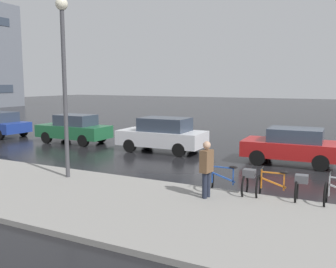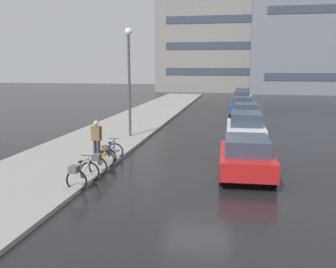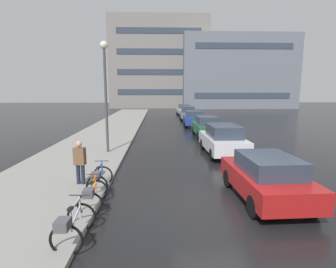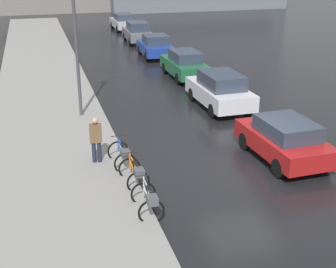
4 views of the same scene
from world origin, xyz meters
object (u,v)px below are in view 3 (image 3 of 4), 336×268
car_grey (188,113)px  car_red (266,177)px  bicycle_third (99,179)px  pedestrian (80,161)px  car_white (223,140)px  bicycle_nearest (72,226)px  car_green (206,126)px  bicycle_second (92,195)px  car_blue (194,119)px  car_silver (184,110)px  streetlamp (105,82)px

car_grey → car_red: bearing=-90.1°
bicycle_third → pedestrian: (-0.78, 0.49, 0.50)m
car_white → bicycle_third: bearing=-136.9°
bicycle_nearest → pedestrian: (-0.89, 3.72, 0.49)m
car_white → car_green: car_white is taller
car_white → car_green: (0.11, 5.68, -0.05)m
bicycle_second → car_blue: size_ratio=0.35×
bicycle_third → car_blue: car_blue is taller
car_green → pedestrian: pedestrian is taller
bicycle_nearest → car_silver: (5.60, 32.32, 0.28)m
bicycle_second → car_blue: (5.45, 18.33, 0.29)m
car_blue → car_grey: car_grey is taller
car_white → car_grey: 17.39m
car_silver → pedestrian: pedestrian is taller
car_silver → car_blue: bearing=-90.7°
car_green → car_silver: 18.13m
car_grey → car_silver: car_grey is taller
car_white → streetlamp: (-6.41, 0.31, 3.15)m
bicycle_third → bicycle_nearest: bearing=-88.1°
bicycle_third → car_white: (5.64, 5.28, 0.36)m
car_green → streetlamp: 9.03m
bicycle_third → bicycle_second: bearing=-85.3°
car_silver → car_green: bearing=-89.9°
car_white → car_blue: (-0.08, 11.61, -0.08)m
car_white → car_blue: bearing=90.4°
bicycle_third → car_silver: bearing=78.9°
bicycle_second → car_green: size_ratio=0.33×
car_white → streetlamp: size_ratio=0.70×
bicycle_third → streetlamp: (-0.77, 5.59, 3.50)m
streetlamp → car_blue: bearing=60.7°
car_silver → streetlamp: 24.59m
bicycle_second → bicycle_third: bicycle_third is taller
car_blue → streetlamp: (-6.33, -11.31, 3.22)m
car_green → car_grey: size_ratio=1.00×
car_grey → bicycle_second: bearing=-102.8°
pedestrian → car_red: bearing=-11.8°
bicycle_second → car_grey: bearing=77.2°
bicycle_third → car_red: (5.57, -0.84, 0.29)m
bicycle_second → car_grey: (5.47, 24.11, 0.34)m
bicycle_nearest → car_green: 15.28m
bicycle_nearest → car_green: size_ratio=0.33×
car_grey → streetlamp: (-6.36, -17.08, 3.18)m
bicycle_second → bicycle_third: size_ratio=0.98×
car_white → car_blue: size_ratio=1.09×
bicycle_nearest → car_silver: bearing=80.2°
car_white → car_green: bearing=88.9°
car_red → streetlamp: streetlamp is taller
car_red → car_silver: 29.93m
bicycle_second → pedestrian: bearing=115.1°
bicycle_second → car_green: bearing=65.6°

